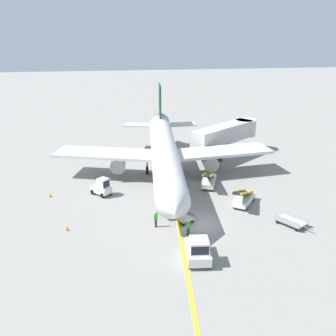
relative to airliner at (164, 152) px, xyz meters
The scene contains 16 objects.
ground_plane 13.91m from the airliner, 81.84° to the right, with size 300.00×300.00×0.00m, color gray.
taxi_line_yellow 9.02m from the airliner, 90.34° to the right, with size 0.30×80.00×0.01m, color yellow.
airliner is the anchor object (origin of this frame).
jet_bridge 13.26m from the airliner, 35.36° to the left, with size 11.72×9.69×4.85m.
pushback_tug 19.81m from the airliner, 89.91° to the right, with size 2.28×3.78×2.20m.
baggage_tug_near_wing 9.52m from the airliner, 149.64° to the right, with size 2.59×2.64×2.10m.
belt_loader_forward_hold 12.45m from the airliner, 52.69° to the right, with size 3.95×4.78×2.59m.
belt_loader_aft_hold 6.82m from the airliner, 38.78° to the right, with size 2.87×5.13×2.59m.
baggage_cart_loaded 12.50m from the airliner, 90.00° to the right, with size 2.61×3.74×0.94m.
baggage_cart_empty_trailing 18.44m from the airliner, 55.32° to the right, with size 2.81×3.61×0.94m.
ground_crew_marshaller 13.82m from the airliner, 101.56° to the right, with size 0.36×0.24×1.70m.
ground_crew_wing_walker 15.75m from the airliner, 89.90° to the right, with size 0.36×0.24×1.70m.
safety_cone_nose_left 6.08m from the airliner, 76.13° to the left, with size 0.36×0.36×0.44m, color orange.
safety_cone_nose_right 8.12m from the airliner, 105.60° to the right, with size 0.36×0.36×0.44m, color orange.
safety_cone_wingtip_left 17.26m from the airliner, 131.30° to the right, with size 0.36×0.36×0.44m, color orange.
safety_cone_wingtip_right 14.83m from the airliner, 162.37° to the right, with size 0.36×0.36×0.44m, color orange.
Camera 1 is at (-8.58, -34.00, 18.28)m, focal length 42.23 mm.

